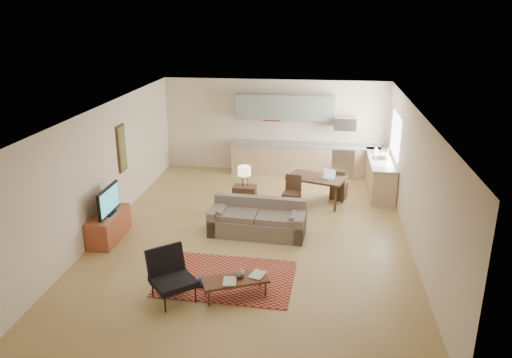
# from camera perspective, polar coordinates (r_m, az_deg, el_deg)

# --- Properties ---
(room) EXTENTS (9.00, 9.00, 9.00)m
(room) POSITION_cam_1_polar(r_m,az_deg,el_deg) (10.35, -0.22, 0.51)
(room) COLOR #A4864D
(room) RESTS_ON ground
(kitchen_counter_back) EXTENTS (4.26, 0.64, 0.92)m
(kitchen_counter_back) POSITION_cam_1_polar(r_m,az_deg,el_deg) (14.52, 5.55, 2.24)
(kitchen_counter_back) COLOR tan
(kitchen_counter_back) RESTS_ON ground
(kitchen_counter_right) EXTENTS (0.64, 2.26, 0.92)m
(kitchen_counter_right) POSITION_cam_1_polar(r_m,az_deg,el_deg) (13.49, 13.99, 0.41)
(kitchen_counter_right) COLOR tan
(kitchen_counter_right) RESTS_ON ground
(kitchen_range) EXTENTS (0.62, 0.62, 0.90)m
(kitchen_range) POSITION_cam_1_polar(r_m,az_deg,el_deg) (14.54, 9.88, 2.01)
(kitchen_range) COLOR #A5A8AD
(kitchen_range) RESTS_ON ground
(kitchen_microwave) EXTENTS (0.62, 0.40, 0.35)m
(kitchen_microwave) POSITION_cam_1_polar(r_m,az_deg,el_deg) (14.28, 10.13, 6.26)
(kitchen_microwave) COLOR #A5A8AD
(kitchen_microwave) RESTS_ON room
(upper_cabinets) EXTENTS (2.80, 0.34, 0.70)m
(upper_cabinets) POSITION_cam_1_polar(r_m,az_deg,el_deg) (14.34, 3.34, 8.22)
(upper_cabinets) COLOR gray
(upper_cabinets) RESTS_ON room
(window_right) EXTENTS (0.02, 1.40, 1.05)m
(window_right) POSITION_cam_1_polar(r_m,az_deg,el_deg) (13.23, 15.66, 4.83)
(window_right) COLOR white
(window_right) RESTS_ON room
(wall_art_left) EXTENTS (0.06, 0.42, 1.10)m
(wall_art_left) POSITION_cam_1_polar(r_m,az_deg,el_deg) (11.96, -15.07, 3.41)
(wall_art_left) COLOR olive
(wall_art_left) RESTS_ON room
(triptych) EXTENTS (1.70, 0.04, 0.50)m
(triptych) POSITION_cam_1_polar(r_m,az_deg,el_deg) (14.55, 1.79, 7.59)
(triptych) COLOR beige
(triptych) RESTS_ON room
(rug) EXTENTS (2.44, 1.74, 0.02)m
(rug) POSITION_cam_1_polar(r_m,az_deg,el_deg) (9.20, -3.36, -11.24)
(rug) COLOR maroon
(rug) RESTS_ON floor
(sofa) EXTENTS (2.18, 1.06, 0.74)m
(sofa) POSITION_cam_1_polar(r_m,az_deg,el_deg) (10.69, 0.16, -4.50)
(sofa) COLOR #6B5D52
(sofa) RESTS_ON floor
(coffee_table) EXTENTS (1.19, 0.85, 0.33)m
(coffee_table) POSITION_cam_1_polar(r_m,az_deg,el_deg) (8.61, -2.37, -12.28)
(coffee_table) COLOR #452412
(coffee_table) RESTS_ON floor
(book_a) EXTENTS (0.29, 0.35, 0.03)m
(book_a) POSITION_cam_1_polar(r_m,az_deg,el_deg) (8.44, -3.79, -11.61)
(book_a) COLOR maroon
(book_a) RESTS_ON coffee_table
(book_b) EXTENTS (0.40, 0.44, 0.02)m
(book_b) POSITION_cam_1_polar(r_m,az_deg,el_deg) (8.66, -0.52, -10.72)
(book_b) COLOR navy
(book_b) RESTS_ON coffee_table
(vase) EXTENTS (0.21, 0.21, 0.18)m
(vase) POSITION_cam_1_polar(r_m,az_deg,el_deg) (8.54, -1.88, -10.61)
(vase) COLOR black
(vase) RESTS_ON coffee_table
(armchair) EXTENTS (1.06, 1.06, 0.86)m
(armchair) POSITION_cam_1_polar(r_m,az_deg,el_deg) (8.49, -9.48, -10.98)
(armchair) COLOR black
(armchair) RESTS_ON floor
(tv_credenza) EXTENTS (0.48, 1.26, 0.58)m
(tv_credenza) POSITION_cam_1_polar(r_m,az_deg,el_deg) (10.95, -16.45, -5.20)
(tv_credenza) COLOR #954028
(tv_credenza) RESTS_ON floor
(tv) EXTENTS (0.10, 0.97, 0.58)m
(tv) POSITION_cam_1_polar(r_m,az_deg,el_deg) (10.71, -16.51, -2.38)
(tv) COLOR black
(tv) RESTS_ON tv_credenza
(console_table) EXTENTS (0.54, 0.36, 0.63)m
(console_table) POSITION_cam_1_polar(r_m,az_deg,el_deg) (11.92, -1.32, -2.24)
(console_table) COLOR #3A2619
(console_table) RESTS_ON floor
(table_lamp) EXTENTS (0.32, 0.32, 0.50)m
(table_lamp) POSITION_cam_1_polar(r_m,az_deg,el_deg) (11.72, -1.34, 0.35)
(table_lamp) COLOR beige
(table_lamp) RESTS_ON console_table
(dining_table) EXTENTS (1.55, 1.18, 0.69)m
(dining_table) POSITION_cam_1_polar(r_m,az_deg,el_deg) (12.44, 6.86, -1.27)
(dining_table) COLOR #3A2619
(dining_table) RESTS_ON floor
(dining_chair_near) EXTENTS (0.46, 0.48, 0.83)m
(dining_chair_near) POSITION_cam_1_polar(r_m,az_deg,el_deg) (12.03, 4.08, -1.58)
(dining_chair_near) COLOR #3A2619
(dining_chair_near) RESTS_ON floor
(dining_chair_far) EXTENTS (0.48, 0.49, 0.79)m
(dining_chair_far) POSITION_cam_1_polar(r_m,az_deg,el_deg) (12.85, 9.48, -0.51)
(dining_chair_far) COLOR #3A2619
(dining_chair_far) RESTS_ON floor
(laptop) EXTENTS (0.36, 0.33, 0.22)m
(laptop) POSITION_cam_1_polar(r_m,az_deg,el_deg) (12.21, 8.22, 0.53)
(laptop) COLOR #A5A8AD
(laptop) RESTS_ON dining_table
(soap_bottle) EXTENTS (0.12, 0.13, 0.19)m
(soap_bottle) POSITION_cam_1_polar(r_m,az_deg,el_deg) (13.82, 13.54, 3.31)
(soap_bottle) COLOR beige
(soap_bottle) RESTS_ON kitchen_counter_right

